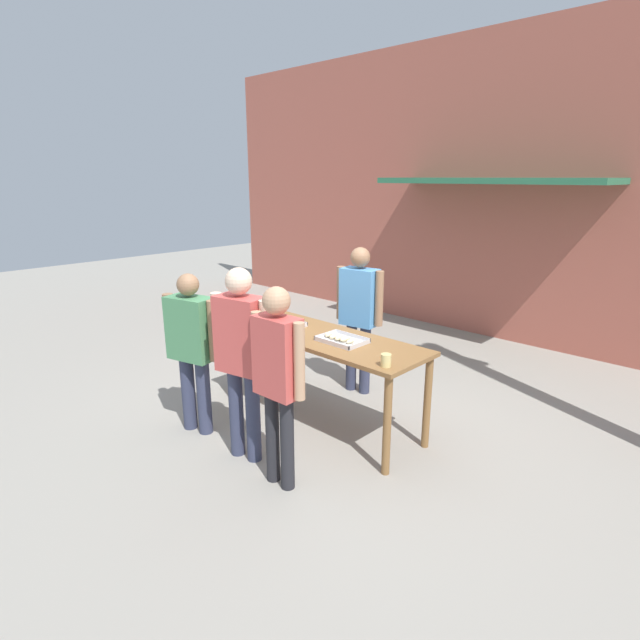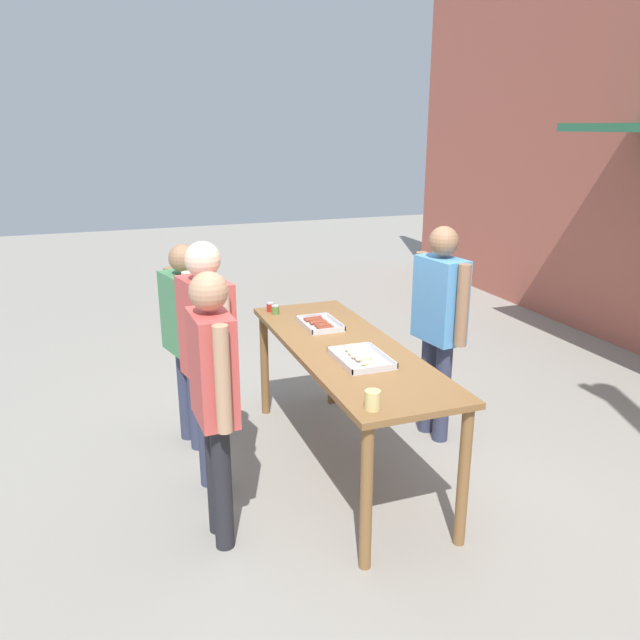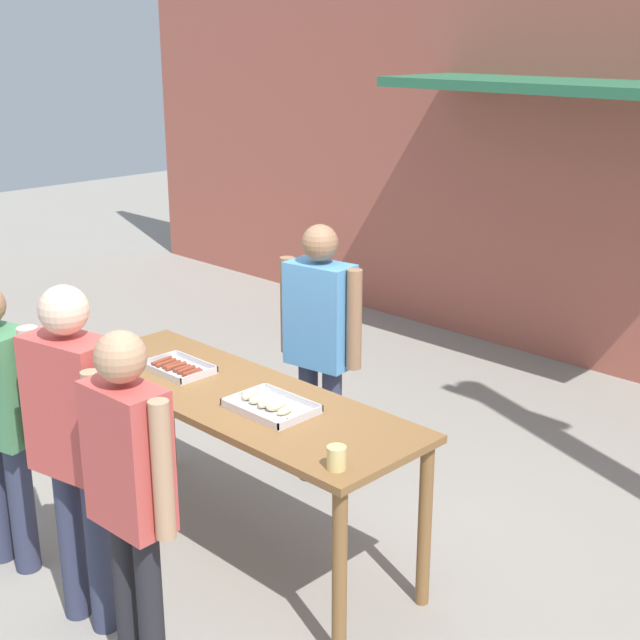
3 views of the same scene
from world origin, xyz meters
TOP-DOWN VIEW (x-y plane):
  - ground_plane at (0.00, 0.00)m, footprint 24.00×24.00m
  - building_facade_back at (0.00, 3.98)m, footprint 12.00×1.11m
  - serving_table at (0.00, 0.00)m, footprint 2.27×0.75m
  - food_tray_sausages at (-0.48, -0.02)m, footprint 0.39×0.27m
  - food_tray_buns at (0.29, -0.02)m, footprint 0.44×0.32m
  - condiment_jar_mustard at (-1.00, -0.26)m, footprint 0.06×0.06m
  - condiment_jar_ketchup at (-0.91, -0.25)m, footprint 0.06×0.06m
  - beer_cup at (0.99, -0.25)m, footprint 0.09×0.09m
  - person_server_behind_table at (-0.21, 0.86)m, footprint 0.59×0.28m
  - person_customer_with_cup at (0.53, -1.02)m, footprint 0.55×0.22m
  - person_customer_waiting_in_line at (-0.01, -0.96)m, footprint 0.61×0.32m

SIDE VIEW (x-z plane):
  - ground_plane at x=0.00m, z-range 0.00..0.00m
  - serving_table at x=0.00m, z-range 0.35..1.30m
  - food_tray_sausages at x=-0.48m, z-range 0.94..0.98m
  - food_tray_buns at x=0.29m, z-range 0.94..1.00m
  - condiment_jar_mustard at x=-1.00m, z-range 0.94..1.02m
  - condiment_jar_ketchup at x=-0.91m, z-range 0.94..1.02m
  - beer_cup at x=0.99m, z-range 0.94..1.05m
  - person_customer_with_cup at x=0.53m, z-range 0.17..1.84m
  - person_server_behind_table at x=-0.21m, z-range 0.17..1.87m
  - person_customer_waiting_in_line at x=-0.01m, z-range 0.17..1.91m
  - building_facade_back at x=0.00m, z-range 0.01..4.51m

